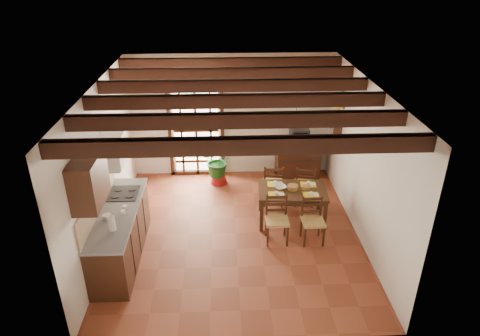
{
  "coord_description": "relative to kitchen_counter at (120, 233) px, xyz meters",
  "views": [
    {
      "loc": [
        -0.21,
        -6.6,
        4.66
      ],
      "look_at": [
        0.1,
        0.4,
        1.15
      ],
      "focal_mm": 32.0,
      "sensor_mm": 36.0,
      "label": 1
    }
  ],
  "objects": [
    {
      "name": "shelf_vase",
      "position": [
        4.1,
        2.2,
        1.18
      ],
      "size": [
        0.15,
        0.15,
        0.15
      ],
      "primitive_type": "imported",
      "color": "#B2BFB2",
      "rests_on": "wall_shelf"
    },
    {
      "name": "ground_plane",
      "position": [
        1.96,
        0.6,
        -0.47
      ],
      "size": [
        5.0,
        5.0,
        0.0
      ],
      "primitive_type": "plane",
      "color": "brown"
    },
    {
      "name": "table_bowl",
      "position": [
        2.82,
        1.02,
        0.25
      ],
      "size": [
        0.27,
        0.27,
        0.05
      ],
      "primitive_type": "imported",
      "rotation": [
        0.0,
        0.0,
        0.32
      ],
      "color": "white",
      "rests_on": "dining_table"
    },
    {
      "name": "table_setting",
      "position": [
        3.04,
        0.96,
        0.19
      ],
      "size": [
        0.93,
        0.62,
        0.09
      ],
      "rotation": [
        0.0,
        0.0,
        -0.07
      ],
      "color": "yellow",
      "rests_on": "dining_table"
    },
    {
      "name": "chair_near_left",
      "position": [
        2.68,
        0.33,
        -0.2
      ],
      "size": [
        0.41,
        0.39,
        0.88
      ],
      "rotation": [
        0.0,
        0.0,
        -0.01
      ],
      "color": "tan",
      "rests_on": "ground_plane"
    },
    {
      "name": "ceiling_beams",
      "position": [
        1.96,
        0.6,
        2.22
      ],
      "size": [
        4.5,
        4.34,
        0.2
      ],
      "color": "black",
      "rests_on": "room_shell"
    },
    {
      "name": "pendant_lamp",
      "position": [
        3.04,
        1.06,
        1.6
      ],
      "size": [
        0.36,
        0.36,
        0.84
      ],
      "color": "black",
      "rests_on": "room_shell"
    },
    {
      "name": "fuse_box",
      "position": [
        3.46,
        3.08,
        1.28
      ],
      "size": [
        0.25,
        0.03,
        0.32
      ],
      "primitive_type": "cube",
      "color": "white",
      "rests_on": "room_shell"
    },
    {
      "name": "chair_far_right",
      "position": [
        3.41,
        1.59,
        -0.19
      ],
      "size": [
        0.47,
        0.45,
        0.89
      ],
      "rotation": [
        0.0,
        0.0,
        2.98
      ],
      "color": "tan",
      "rests_on": "ground_plane"
    },
    {
      "name": "room_shell",
      "position": [
        1.96,
        0.6,
        1.34
      ],
      "size": [
        4.52,
        5.02,
        2.81
      ],
      "color": "silver",
      "rests_on": "ground_plane"
    },
    {
      "name": "chair_near_right",
      "position": [
        3.32,
        0.29,
        -0.21
      ],
      "size": [
        0.41,
        0.39,
        0.85
      ],
      "rotation": [
        0.0,
        0.0,
        0.03
      ],
      "color": "tan",
      "rests_on": "ground_plane"
    },
    {
      "name": "dining_table",
      "position": [
        3.04,
        0.96,
        0.13
      ],
      "size": [
        1.33,
        0.9,
        0.69
      ],
      "rotation": [
        0.0,
        0.0,
        -0.07
      ],
      "color": "#382212",
      "rests_on": "ground_plane"
    },
    {
      "name": "counter_items",
      "position": [
        0.0,
        0.09,
        0.49
      ],
      "size": [
        0.5,
        1.43,
        0.25
      ],
      "color": "black",
      "rests_on": "kitchen_counter"
    },
    {
      "name": "framed_picture",
      "position": [
        4.18,
        2.2,
        1.58
      ],
      "size": [
        0.03,
        0.32,
        0.32
      ],
      "color": "brown",
      "rests_on": "room_shell"
    },
    {
      "name": "french_door",
      "position": [
        1.16,
        3.05,
        0.7
      ],
      "size": [
        1.26,
        0.11,
        2.32
      ],
      "color": "white",
      "rests_on": "ground_plane"
    },
    {
      "name": "plant_pot",
      "position": [
        1.64,
        2.56,
        -0.36
      ],
      "size": [
        0.39,
        0.39,
        0.24
      ],
      "primitive_type": "cone",
      "color": "maroon",
      "rests_on": "ground_plane"
    },
    {
      "name": "range_hood",
      "position": [
        -0.09,
        0.55,
        1.26
      ],
      "size": [
        0.38,
        0.6,
        0.54
      ],
      "color": "white",
      "rests_on": "room_shell"
    },
    {
      "name": "upper_cabinet",
      "position": [
        -0.12,
        -0.7,
        1.38
      ],
      "size": [
        0.35,
        0.8,
        0.7
      ],
      "primitive_type": "cube",
      "color": "#351C10",
      "rests_on": "room_shell"
    },
    {
      "name": "sideboard",
      "position": [
        3.47,
        2.83,
        -0.05
      ],
      "size": [
        1.0,
        0.48,
        0.84
      ],
      "primitive_type": "cube",
      "rotation": [
        0.0,
        0.0,
        0.03
      ],
      "color": "#351C10",
      "rests_on": "ground_plane"
    },
    {
      "name": "chair_far_left",
      "position": [
        2.77,
        1.63,
        -0.19
      ],
      "size": [
        0.47,
        0.45,
        0.91
      ],
      "rotation": [
        0.0,
        0.0,
        3.02
      ],
      "color": "tan",
      "rests_on": "ground_plane"
    },
    {
      "name": "wall_shelf",
      "position": [
        4.1,
        2.2,
        1.04
      ],
      "size": [
        0.2,
        0.42,
        0.2
      ],
      "color": "#351C10",
      "rests_on": "room_shell"
    },
    {
      "name": "shelf_flowers",
      "position": [
        4.1,
        2.2,
        1.38
      ],
      "size": [
        0.14,
        0.14,
        0.36
      ],
      "color": "yellow",
      "rests_on": "shelf_vase"
    },
    {
      "name": "crt_tv",
      "position": [
        3.47,
        2.82,
        0.56
      ],
      "size": [
        0.41,
        0.38,
        0.34
      ],
      "rotation": [
        0.0,
        0.0,
        0.03
      ],
      "color": "black",
      "rests_on": "sideboard"
    },
    {
      "name": "potted_plant",
      "position": [
        1.64,
        2.56,
        0.1
      ],
      "size": [
        2.07,
        1.89,
        1.97
      ],
      "primitive_type": "imported",
      "rotation": [
        0.0,
        0.0,
        -0.24
      ],
      "color": "#144C19",
      "rests_on": "ground_plane"
    },
    {
      "name": "kitchen_counter",
      "position": [
        0.0,
        0.0,
        0.0
      ],
      "size": [
        0.64,
        2.25,
        1.38
      ],
      "color": "#351C10",
      "rests_on": "ground_plane"
    }
  ]
}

